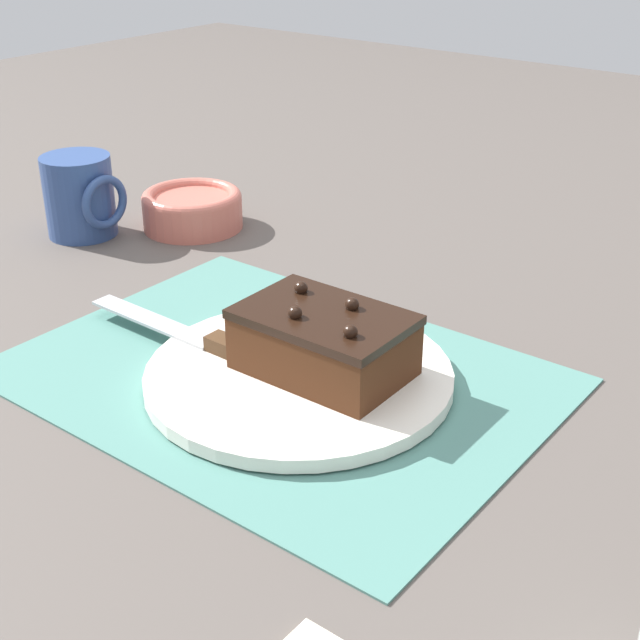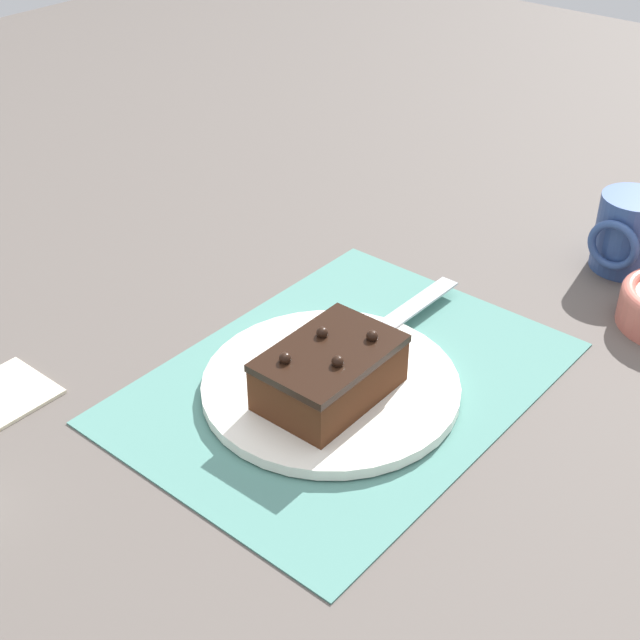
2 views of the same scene
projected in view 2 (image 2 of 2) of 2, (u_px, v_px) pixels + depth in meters
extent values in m
plane|color=#544C47|center=(345.00, 383.00, 0.94)|extent=(3.00, 3.00, 0.00)
cube|color=slate|center=(345.00, 381.00, 0.94)|extent=(0.46, 0.34, 0.00)
cylinder|color=white|center=(329.00, 385.00, 0.92)|extent=(0.27, 0.27, 0.01)
cube|color=#472614|center=(330.00, 375.00, 0.88)|extent=(0.14, 0.09, 0.05)
cube|color=black|center=(330.00, 353.00, 0.87)|extent=(0.14, 0.10, 0.01)
sphere|color=black|center=(373.00, 335.00, 0.88)|extent=(0.01, 0.01, 0.01)
sphere|color=black|center=(322.00, 333.00, 0.88)|extent=(0.01, 0.01, 0.01)
sphere|color=black|center=(338.00, 361.00, 0.84)|extent=(0.01, 0.01, 0.01)
sphere|color=black|center=(285.00, 358.00, 0.85)|extent=(0.01, 0.01, 0.01)
cube|color=#472D19|center=(350.00, 347.00, 0.95)|extent=(0.07, 0.02, 0.01)
cube|color=#B7BABF|center=(413.00, 307.00, 1.03)|extent=(0.16, 0.02, 0.00)
cylinder|color=navy|center=(629.00, 233.00, 1.11)|extent=(0.08, 0.08, 0.10)
torus|color=navy|center=(613.00, 245.00, 1.08)|extent=(0.01, 0.07, 0.07)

